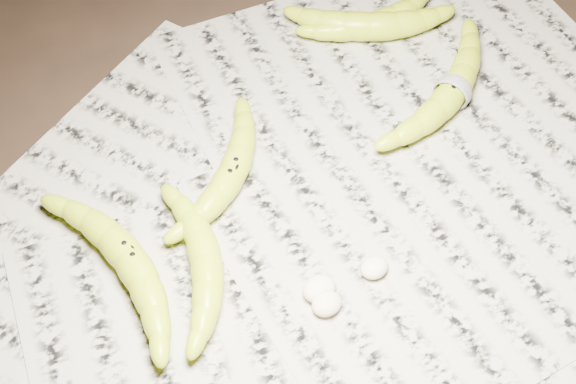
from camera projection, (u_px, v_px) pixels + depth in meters
ground at (316, 222)px, 0.91m from camera, size 3.00×3.00×0.00m
newspaper_patch at (326, 199)px, 0.92m from camera, size 0.90×0.70×0.01m
banana_left_a at (128, 257)px, 0.85m from camera, size 0.07×0.22×0.04m
banana_left_b at (206, 260)px, 0.85m from camera, size 0.12×0.19×0.04m
banana_center at (232, 171)px, 0.92m from camera, size 0.19×0.16×0.04m
banana_taped at (453, 90)px, 1.00m from camera, size 0.23×0.14×0.04m
banana_upper_a at (375, 21)px, 1.08m from camera, size 0.18×0.09×0.03m
banana_upper_b at (370, 24)px, 1.07m from camera, size 0.19×0.16×0.04m
measuring_tape at (453, 90)px, 1.00m from camera, size 0.02×0.05×0.05m
flesh_chunk_a at (319, 287)px, 0.84m from camera, size 0.04×0.03×0.02m
flesh_chunk_b at (327, 302)px, 0.83m from camera, size 0.03×0.03×0.02m
flesh_chunk_c at (375, 266)px, 0.85m from camera, size 0.03×0.03×0.02m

